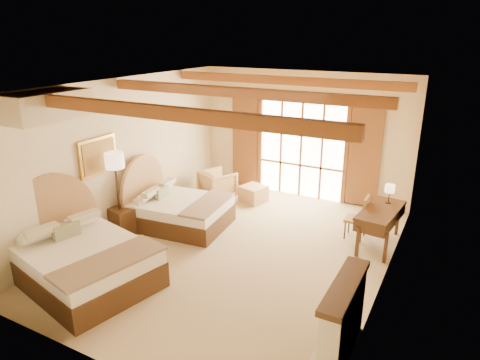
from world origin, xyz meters
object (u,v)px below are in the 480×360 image
Objects in this scene: bed_far at (175,207)px; armchair at (217,184)px; nightstand at (124,221)px; desk at (379,226)px; bed_near at (78,257)px.

armchair is at bearing 84.49° from bed_far.
armchair reaches higher than nightstand.
bed_far is 4.33m from desk.
armchair is (0.06, 4.50, -0.09)m from bed_near.
nightstand is at bearing -151.20° from desk.
bed_near reaches higher than nightstand.
armchair is 0.53× the size of desk.
bed_far reaches higher than desk.
bed_far is at bearing 66.47° from nightstand.
nightstand is at bearing -133.10° from bed_far.
bed_far is at bearing -158.75° from desk.
bed_near is at bearing -132.17° from desk.
desk is at bearing -164.61° from armchair.
bed_near is 1.22× the size of bed_far.
bed_far is 1.13m from nightstand.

